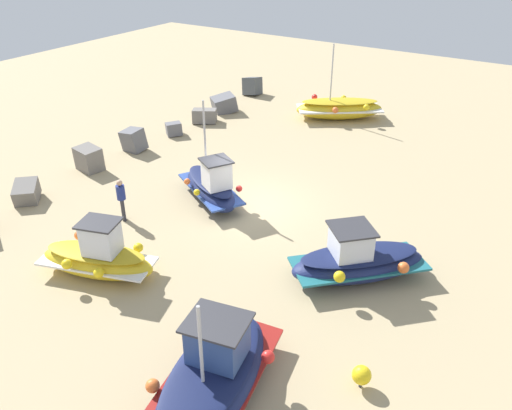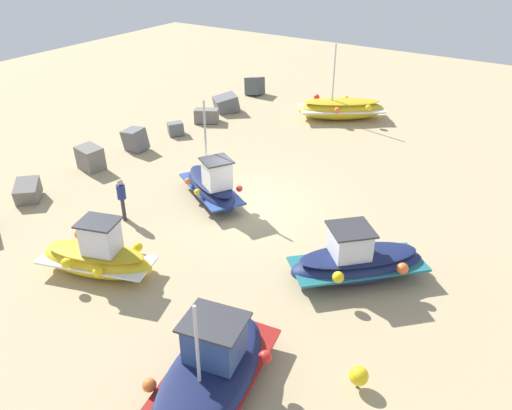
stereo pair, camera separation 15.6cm
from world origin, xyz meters
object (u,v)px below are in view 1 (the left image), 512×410
Objects in this scene: fishing_boat_0 at (211,186)px; fishing_boat_4 at (98,257)px; fishing_boat_2 at (213,376)px; fishing_boat_3 at (357,261)px; mooring_buoy_1 at (362,375)px; fishing_boat_1 at (339,108)px; person_walking at (121,197)px.

fishing_boat_0 reaches higher than fishing_boat_4.
fishing_boat_2 reaches higher than fishing_boat_4.
fishing_boat_0 is at bearing -57.93° from fishing_boat_3.
mooring_buoy_1 is (-5.64, -8.74, -0.26)m from fishing_boat_0.
fishing_boat_2 is (-19.46, -5.80, 0.06)m from fishing_boat_1.
fishing_boat_0 is 0.95× the size of fishing_boat_3.
fishing_boat_0 reaches higher than person_walking.
fishing_boat_4 is 6.35× the size of mooring_buoy_1.
fishing_boat_1 is 0.99× the size of fishing_boat_2.
fishing_boat_3 is at bearing 17.03° from fishing_boat_0.
fishing_boat_1 is 17.51m from fishing_boat_4.
fishing_boat_4 is at bearing -60.71° from fishing_boat_0.
fishing_boat_0 is at bearing 71.52° from fishing_boat_4.
fishing_boat_3 is 4.49m from mooring_buoy_1.
person_walking is (-2.97, 1.87, 0.31)m from fishing_boat_0.
fishing_boat_1 is 7.91× the size of mooring_buoy_1.
fishing_boat_0 is at bearing -172.93° from person_walking.
fishing_boat_1 is at bearing 5.14° from fishing_boat_2.
mooring_buoy_1 is (-2.66, -10.62, -0.57)m from person_walking.
fishing_boat_1 is 20.31m from fishing_boat_2.
fishing_boat_1 reaches higher than person_walking.
fishing_boat_4 is (1.95, 5.97, -0.02)m from fishing_boat_2.
fishing_boat_1 is 19.34m from mooring_buoy_1.
fishing_boat_3 is 1.06× the size of fishing_boat_4.
fishing_boat_4 reaches higher than fishing_boat_3.
fishing_boat_1 is 1.17× the size of fishing_boat_3.
fishing_boat_2 is (-7.78, -5.92, 0.00)m from fishing_boat_0.
fishing_boat_0 is 0.81× the size of fishing_boat_1.
fishing_boat_2 is 6.28m from fishing_boat_4.
mooring_buoy_1 is at bearing -64.26° from fishing_boat_2.
fishing_boat_0 is 5.84m from fishing_boat_4.
fishing_boat_2 is at bearing 36.14° from fishing_boat_3.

